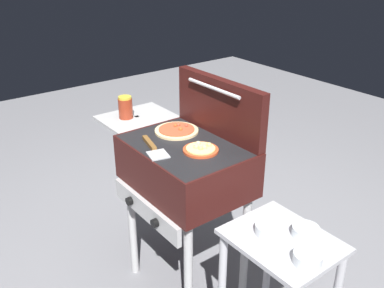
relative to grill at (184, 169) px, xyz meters
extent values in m
plane|color=gray|center=(0.01, 0.00, -0.76)|extent=(8.00, 8.00, 0.00)
cube|color=#38110F|center=(0.01, 0.00, 0.02)|extent=(0.64, 0.48, 0.24)
cube|color=black|center=(0.01, 0.00, 0.14)|extent=(0.61, 0.46, 0.01)
cube|color=#B1B1B1|center=(-0.47, 0.00, 0.13)|extent=(0.32, 0.41, 0.02)
cube|color=#B1B1B1|center=(-0.47, 0.00, 0.02)|extent=(0.02, 0.02, 0.24)
cube|color=#B1B1B1|center=(0.01, -0.25, -0.15)|extent=(0.58, 0.02, 0.10)
cylinder|color=black|center=(-0.11, -0.27, -0.15)|extent=(0.04, 0.02, 0.04)
cylinder|color=black|center=(0.13, -0.27, -0.15)|extent=(0.04, 0.02, 0.04)
cylinder|color=#B1B1B1|center=(-0.26, -0.19, -0.43)|extent=(0.04, 0.04, 0.66)
cylinder|color=#B1B1B1|center=(0.28, -0.19, -0.43)|extent=(0.04, 0.04, 0.66)
cylinder|color=#B1B1B1|center=(-0.26, 0.19, -0.43)|extent=(0.04, 0.04, 0.66)
cylinder|color=#B1B1B1|center=(0.28, 0.19, -0.43)|extent=(0.04, 0.04, 0.66)
cube|color=#38110F|center=(0.01, 0.22, 0.29)|extent=(0.63, 0.06, 0.30)
cylinder|color=#B7B7BC|center=(0.01, 0.17, 0.40)|extent=(0.38, 0.02, 0.02)
cylinder|color=beige|center=(-0.14, 0.06, 0.15)|extent=(0.23, 0.23, 0.01)
cylinder|color=#D14C2D|center=(-0.14, 0.06, 0.16)|extent=(0.19, 0.19, 0.01)
sphere|color=#A05124|center=(-0.12, 0.07, 0.17)|extent=(0.02, 0.02, 0.02)
sphere|color=#C1442F|center=(-0.14, 0.12, 0.17)|extent=(0.02, 0.02, 0.02)
sphere|color=#AA5124|center=(-0.17, 0.07, 0.17)|extent=(0.02, 0.02, 0.02)
sphere|color=#AD4B31|center=(-0.17, 0.09, 0.17)|extent=(0.02, 0.02, 0.02)
cylinder|color=#C64723|center=(0.12, 0.01, 0.15)|extent=(0.17, 0.17, 0.01)
cylinder|color=#EDD17A|center=(0.12, 0.01, 0.16)|extent=(0.14, 0.14, 0.01)
sphere|color=tan|center=(0.13, 0.06, 0.17)|extent=(0.03, 0.03, 0.03)
sphere|color=#DACD61|center=(0.13, 0.01, 0.17)|extent=(0.02, 0.02, 0.02)
sphere|color=#B3B784|center=(0.08, 0.03, 0.17)|extent=(0.03, 0.03, 0.03)
sphere|color=tan|center=(0.11, 0.00, 0.17)|extent=(0.02, 0.02, 0.02)
sphere|color=#F29D89|center=(0.09, 0.00, 0.17)|extent=(0.02, 0.02, 0.02)
sphere|color=#B2C678|center=(0.13, 0.03, 0.17)|extent=(0.03, 0.03, 0.03)
cylinder|color=maroon|center=(-0.48, -0.06, 0.20)|extent=(0.08, 0.08, 0.12)
cylinder|color=gold|center=(-0.48, -0.06, 0.27)|extent=(0.07, 0.07, 0.01)
cube|color=#B7BABF|center=(0.04, -0.18, 0.15)|extent=(0.12, 0.11, 0.01)
cube|color=brown|center=(-0.09, -0.14, 0.15)|extent=(0.16, 0.06, 0.02)
cube|color=#B2B2B7|center=(0.67, 0.00, -0.04)|extent=(0.44, 0.36, 0.02)
cylinder|color=#B2B2B7|center=(0.48, 0.15, -0.41)|extent=(0.04, 0.04, 0.70)
cylinder|color=silver|center=(0.72, 0.09, -0.01)|extent=(0.11, 0.11, 0.04)
cylinder|color=maroon|center=(0.72, 0.09, -0.02)|extent=(0.09, 0.09, 0.02)
cylinder|color=silver|center=(0.62, -0.02, -0.01)|extent=(0.11, 0.11, 0.04)
cylinder|color=#4C7533|center=(0.62, -0.02, -0.02)|extent=(0.09, 0.09, 0.02)
cylinder|color=silver|center=(0.83, -0.03, -0.01)|extent=(0.11, 0.11, 0.04)
cylinder|color=#996B47|center=(0.83, -0.03, -0.02)|extent=(0.09, 0.09, 0.02)
camera|label=1|loc=(1.56, -1.14, 1.05)|focal=39.83mm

